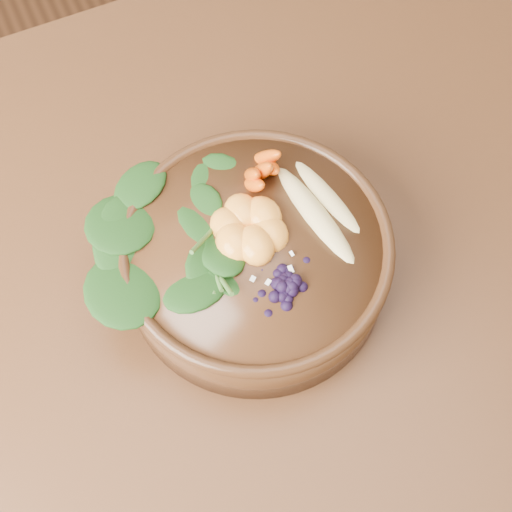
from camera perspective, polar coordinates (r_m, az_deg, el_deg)
ground at (r=1.66m, az=5.02°, el=-8.04°), size 4.00×4.00×0.00m
dining_table at (r=1.06m, az=7.81°, el=3.37°), size 1.60×0.90×0.75m
stoneware_bowl at (r=0.86m, az=0.00°, el=-0.30°), size 0.35×0.35×0.09m
kale_heap at (r=0.82m, az=-5.37°, el=3.78°), size 0.23×0.21×0.05m
carrot_cluster at (r=0.84m, az=0.38°, el=8.72°), size 0.07×0.07×0.09m
banana_halves at (r=0.84m, az=5.31°, el=4.60°), size 0.08×0.18×0.03m
mandarin_cluster at (r=0.81m, az=-0.58°, el=2.74°), size 0.10×0.11×0.04m
blueberry_pile at (r=0.78m, az=2.70°, el=-1.83°), size 0.16×0.13×0.04m
coconut_flakes at (r=0.81m, az=0.93°, el=0.05°), size 0.11×0.09×0.01m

